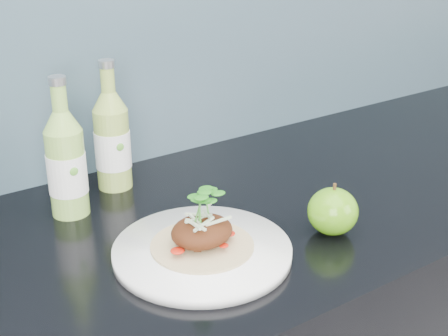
{
  "coord_description": "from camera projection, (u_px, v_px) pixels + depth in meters",
  "views": [
    {
      "loc": [
        -0.45,
        0.94,
        1.38
      ],
      "look_at": [
        0.06,
        1.66,
        1.0
      ],
      "focal_mm": 50.0,
      "sensor_mm": 36.0,
      "label": 1
    }
  ],
  "objects": [
    {
      "name": "pork_taco",
      "position": [
        202.0,
        229.0,
        0.9
      ],
      "size": [
        0.15,
        0.15,
        0.1
      ],
      "color": "tan",
      "rests_on": "dinner_plate"
    },
    {
      "name": "dinner_plate",
      "position": [
        202.0,
        251.0,
        0.91
      ],
      "size": [
        0.33,
        0.33,
        0.02
      ],
      "color": "white",
      "rests_on": "kitchen_counter"
    },
    {
      "name": "green_apple",
      "position": [
        333.0,
        211.0,
        0.97
      ],
      "size": [
        0.08,
        0.08,
        0.08
      ],
      "rotation": [
        0.0,
        0.0,
        0.01
      ],
      "color": "#47850E",
      "rests_on": "kitchen_counter"
    },
    {
      "name": "cider_bottle_left",
      "position": [
        66.0,
        164.0,
        1.01
      ],
      "size": [
        0.07,
        0.07,
        0.23
      ],
      "rotation": [
        0.0,
        0.0,
        -0.08
      ],
      "color": "#8BBD4E",
      "rests_on": "kitchen_counter"
    },
    {
      "name": "cider_bottle_right",
      "position": [
        112.0,
        141.0,
        1.1
      ],
      "size": [
        0.08,
        0.08,
        0.23
      ],
      "rotation": [
        0.0,
        0.0,
        -0.31
      ],
      "color": "#92AE48",
      "rests_on": "kitchen_counter"
    }
  ]
}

